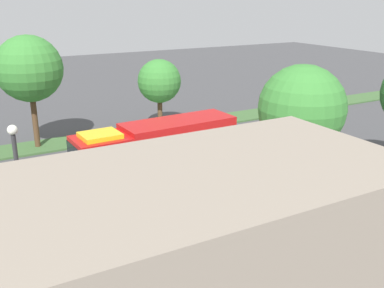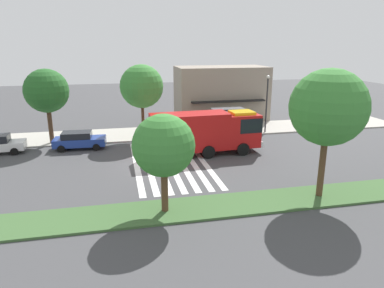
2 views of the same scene
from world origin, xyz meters
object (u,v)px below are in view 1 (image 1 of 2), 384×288
Objects in this scene: bus_stop_shelter at (131,222)px; median_tree_far_west at (159,81)px; sidewalk_tree_center at (302,109)px; median_tree_west at (29,69)px; fire_truck at (153,151)px; street_lamp at (20,190)px; bench_near_shelter at (216,227)px; parked_car_east at (346,160)px.

median_tree_far_west reaches higher than bus_stop_shelter.
median_tree_west reaches higher than sidewalk_tree_center.
street_lamp is (7.88, 5.82, 1.63)m from fire_truck.
bench_near_shelter is 0.20× the size of median_tree_west.
bus_stop_shelter is at bearing 4.00° from sidewalk_tree_center.
bench_near_shelter is at bearing 6.80° from sidewalk_tree_center.
fire_truck reaches higher than bus_stop_shelter.
fire_truck is at bearing -50.55° from sidewalk_tree_center.
parked_car_east is at bearing 112.52° from median_tree_far_west.
street_lamp is at bearing -1.76° from sidewalk_tree_center.
street_lamp reaches higher than bus_stop_shelter.
sidewalk_tree_center is at bearing 126.78° from fire_truck.
street_lamp is at bearing -15.19° from bus_stop_shelter.
street_lamp is 0.83× the size of sidewalk_tree_center.
street_lamp is 20.71m from median_tree_far_west.
parked_car_east is 21.70m from median_tree_west.
bench_near_shelter is (11.20, 2.81, -0.24)m from parked_car_east.
median_tree_far_west is 0.71× the size of median_tree_west.
bench_near_shelter is at bearing 104.64° from median_tree_west.
median_tree_west is (4.49, -10.18, 3.63)m from fire_truck.
parked_car_east is 15.50m from bus_stop_shelter.
median_tree_west reaches higher than median_tree_far_west.
bus_stop_shelter is at bearing 164.81° from street_lamp.
median_tree_far_west is (-9.31, -17.05, 2.10)m from bus_stop_shelter.
parked_car_east is 0.84× the size of median_tree_far_west.
sidewalk_tree_center is 0.92× the size of median_tree_west.
street_lamp reaches higher than median_tree_far_west.
street_lamp is (19.04, 1.80, 2.88)m from parked_car_east.
sidewalk_tree_center reaches higher than bus_stop_shelter.
bench_near_shelter is 7.00m from sidewalk_tree_center.
sidewalk_tree_center is 19.02m from median_tree_west.
median_tree_west is (15.65, -14.21, 4.87)m from parked_car_east.
bus_stop_shelter is 2.19× the size of bench_near_shelter.
street_lamp is 0.77× the size of median_tree_west.
parked_car_east is 15.70m from median_tree_far_west.
bench_near_shelter is 0.27× the size of street_lamp.
bus_stop_shelter is 0.44× the size of median_tree_west.
median_tree_west is at bearing -39.30° from parked_car_east.
street_lamp is (3.83, -1.04, 1.82)m from bus_stop_shelter.
bench_near_shelter is at bearing 17.03° from parked_car_east.
median_tree_far_west reaches higher than parked_car_east.
fire_truck is 1.62× the size of street_lamp.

